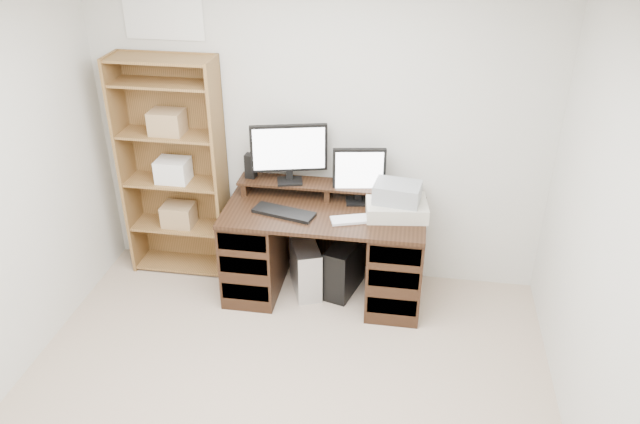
% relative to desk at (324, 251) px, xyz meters
% --- Properties ---
extents(room, '(3.54, 4.04, 2.54)m').
position_rel_desk_xyz_m(room, '(-0.11, -1.64, 0.86)').
color(room, tan).
rests_on(room, ground).
extents(desk, '(1.50, 0.70, 0.75)m').
position_rel_desk_xyz_m(desk, '(0.00, 0.00, 0.00)').
color(desk, black).
rests_on(desk, ground).
extents(riser_shelf, '(1.40, 0.22, 0.12)m').
position_rel_desk_xyz_m(riser_shelf, '(0.00, 0.21, 0.45)').
color(riser_shelf, black).
rests_on(riser_shelf, desk).
extents(monitor_wide, '(0.57, 0.20, 0.46)m').
position_rel_desk_xyz_m(monitor_wide, '(-0.30, 0.20, 0.74)').
color(monitor_wide, black).
rests_on(monitor_wide, riser_shelf).
extents(monitor_small, '(0.40, 0.17, 0.43)m').
position_rel_desk_xyz_m(monitor_small, '(0.23, 0.18, 0.60)').
color(monitor_small, black).
rests_on(monitor_small, desk).
extents(speaker, '(0.08, 0.08, 0.19)m').
position_rel_desk_xyz_m(speaker, '(-0.61, 0.23, 0.58)').
color(speaker, black).
rests_on(speaker, riser_shelf).
extents(keyboard_black, '(0.49, 0.26, 0.03)m').
position_rel_desk_xyz_m(keyboard_black, '(-0.29, -0.11, 0.37)').
color(keyboard_black, black).
rests_on(keyboard_black, desk).
extents(keyboard_white, '(0.42, 0.24, 0.02)m').
position_rel_desk_xyz_m(keyboard_white, '(0.26, -0.11, 0.37)').
color(keyboard_white, silver).
rests_on(keyboard_white, desk).
extents(mouse, '(0.10, 0.08, 0.03)m').
position_rel_desk_xyz_m(mouse, '(0.58, -0.10, 0.38)').
color(mouse, silver).
rests_on(mouse, desk).
extents(printer, '(0.48, 0.38, 0.11)m').
position_rel_desk_xyz_m(printer, '(0.53, 0.02, 0.42)').
color(printer, '#BAB5A2').
rests_on(printer, desk).
extents(basket, '(0.36, 0.28, 0.14)m').
position_rel_desk_xyz_m(basket, '(0.53, 0.02, 0.54)').
color(basket, '#92979B').
rests_on(basket, printer).
extents(tower_silver, '(0.32, 0.46, 0.42)m').
position_rel_desk_xyz_m(tower_silver, '(-0.16, 0.02, -0.18)').
color(tower_silver, silver).
rests_on(tower_silver, ground).
extents(tower_black, '(0.29, 0.46, 0.43)m').
position_rel_desk_xyz_m(tower_black, '(0.15, 0.06, -0.17)').
color(tower_black, black).
rests_on(tower_black, ground).
extents(bookshelf, '(0.80, 0.30, 1.80)m').
position_rel_desk_xyz_m(bookshelf, '(-1.23, 0.21, 0.53)').
color(bookshelf, olive).
rests_on(bookshelf, ground).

